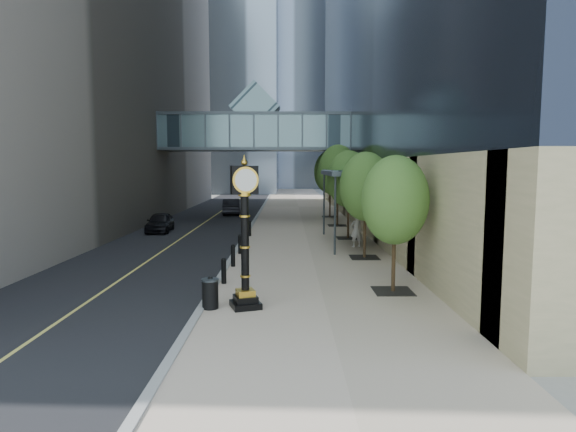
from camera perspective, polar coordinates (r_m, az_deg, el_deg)
The scene contains 14 objects.
ground at distance 14.81m, azimuth 0.86°, elevation -12.12°, with size 320.00×320.00×0.00m, color gray.
road at distance 54.69m, azimuth -7.19°, elevation 1.06°, with size 8.00×180.00×0.02m, color black.
sidewalk at distance 54.28m, azimuth 1.22°, elevation 1.09°, with size 8.00×180.00×0.06m, color tan.
curb at distance 54.34m, azimuth -3.00°, elevation 1.09°, with size 0.25×180.00×0.07m, color gray.
distant_tower_c at distance 137.08m, azimuth -2.61°, elevation 17.65°, with size 22.00×22.00×65.00m, color #9EB0C6.
skywalk at distance 42.29m, azimuth -3.89°, elevation 10.13°, with size 17.00×4.20×5.80m.
entrance_canopy at distance 28.33m, azimuth 7.49°, elevation 5.06°, with size 3.00×8.00×4.38m.
bollard_row at distance 23.56m, azimuth -6.09°, elevation -4.08°, with size 0.20×16.20×0.90m.
street_trees at distance 32.32m, azimuth 6.76°, elevation 4.62°, with size 3.00×28.65×6.17m.
street_clock at distance 15.34m, azimuth -5.12°, elevation -3.38°, with size 1.13×1.13×4.74m.
trash_bin at distance 15.73m, azimuth -9.20°, elevation -9.18°, with size 0.52×0.52×0.90m, color black.
pedestrian at distance 27.35m, azimuth 8.09°, elevation -1.69°, with size 0.68×0.45×1.87m, color #AEA9A0.
car_near at distance 34.82m, azimuth -14.93°, elevation -0.71°, with size 1.59×3.95×1.35m, color black.
car_far at distance 46.30m, azimuth -6.71°, elevation 1.13°, with size 1.57×4.52×1.49m, color black.
Camera 1 is at (-0.24, -14.08, 4.58)m, focal length 30.00 mm.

